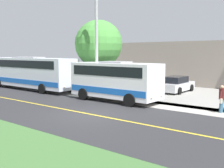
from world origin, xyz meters
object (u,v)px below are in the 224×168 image
at_px(street_light_pole, 96,40).
at_px(commercial_building, 199,63).
at_px(parked_car_near, 176,85).
at_px(pedestrian_with_bags, 222,98).
at_px(transit_bus_rear, 29,71).
at_px(shuttle_bus_front, 115,79).
at_px(tree_curbside, 99,44).

xyz_separation_m(street_light_pole, commercial_building, (-16.52, 2.03, -2.17)).
bearing_deg(parked_car_near, pedestrian_with_bags, 43.58).
relative_size(transit_bus_rear, street_light_pole, 1.43).
bearing_deg(transit_bus_rear, street_light_pole, 92.69).
bearing_deg(parked_car_near, transit_bus_rear, -59.46).
xyz_separation_m(shuttle_bus_front, transit_bus_rear, (0.01, -10.87, 0.13)).
distance_m(transit_bus_rear, street_light_pole, 9.03).
relative_size(transit_bus_rear, tree_curbside, 1.82).
bearing_deg(pedestrian_with_bags, street_light_pole, -87.25).
bearing_deg(parked_car_near, street_light_pole, -28.54).
distance_m(transit_bus_rear, tree_curbside, 7.73).
height_order(shuttle_bus_front, street_light_pole, street_light_pole).
distance_m(shuttle_bus_front, transit_bus_rear, 10.87).
bearing_deg(shuttle_bus_front, pedestrian_with_bags, 96.55).
bearing_deg(transit_bus_rear, tree_curbside, 113.69).
bearing_deg(pedestrian_with_bags, transit_bus_rear, -87.28).
bearing_deg(tree_curbside, street_light_pole, 37.15).
height_order(shuttle_bus_front, pedestrian_with_bags, shuttle_bus_front).
xyz_separation_m(pedestrian_with_bags, tree_curbside, (-2.05, -11.70, 3.50)).
distance_m(tree_curbside, commercial_building, 14.68).
bearing_deg(pedestrian_with_bags, shuttle_bus_front, -83.45).
distance_m(pedestrian_with_bags, commercial_building, 17.89).
bearing_deg(parked_car_near, tree_curbside, -52.45).
bearing_deg(shuttle_bus_front, street_light_pole, -99.61).
distance_m(pedestrian_with_bags, street_light_pole, 10.48).
bearing_deg(commercial_building, street_light_pole, -7.00).
height_order(pedestrian_with_bags, commercial_building, commercial_building).
relative_size(parked_car_near, commercial_building, 0.22).
height_order(parked_car_near, commercial_building, commercial_building).
bearing_deg(shuttle_bus_front, tree_curbside, -124.62).
xyz_separation_m(street_light_pole, parked_car_near, (-6.85, 3.73, -3.90)).
height_order(shuttle_bus_front, parked_car_near, shuttle_bus_front).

